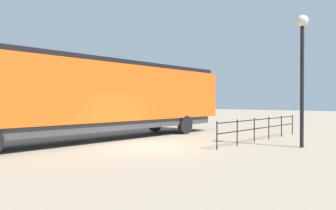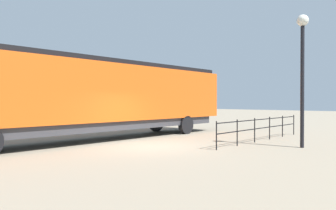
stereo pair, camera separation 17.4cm
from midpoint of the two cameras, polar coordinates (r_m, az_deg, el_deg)
name	(u,v)px [view 2 (the right image)]	position (r m, az deg, el deg)	size (l,w,h in m)	color
ground_plane	(149,146)	(14.20, -2.99, -7.35)	(120.00, 120.00, 0.00)	gray
locomotive	(107,95)	(16.91, -10.49, 1.69)	(2.83, 17.33, 4.07)	#D15114
lamp_post	(302,55)	(14.94, 23.14, 8.12)	(0.49, 0.49, 5.66)	black
platform_fence	(262,126)	(16.72, 16.75, -3.58)	(0.05, 8.23, 1.18)	black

